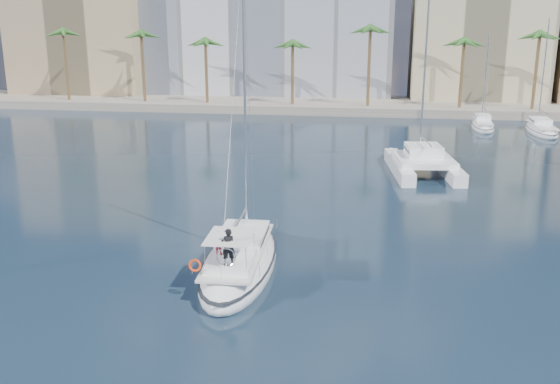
# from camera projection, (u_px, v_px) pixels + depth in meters

# --- Properties ---
(ground) EXTENTS (160.00, 160.00, 0.00)m
(ground) POSITION_uv_depth(u_px,v_px,m) (253.00, 257.00, 35.77)
(ground) COLOR black
(ground) RESTS_ON ground
(quay) EXTENTS (120.00, 14.00, 1.20)m
(quay) POSITION_uv_depth(u_px,v_px,m) (330.00, 105.00, 93.70)
(quay) COLOR gray
(quay) RESTS_ON ground
(building_modern) EXTENTS (42.00, 16.00, 28.00)m
(building_modern) POSITION_uv_depth(u_px,v_px,m) (265.00, 13.00, 103.25)
(building_modern) COLOR silver
(building_modern) RESTS_ON ground
(building_tan_left) EXTENTS (22.00, 14.00, 22.00)m
(building_tan_left) POSITION_uv_depth(u_px,v_px,m) (85.00, 32.00, 104.57)
(building_tan_left) COLOR tan
(building_tan_left) RESTS_ON ground
(building_beige) EXTENTS (20.00, 14.00, 20.00)m
(building_beige) POSITION_uv_depth(u_px,v_px,m) (478.00, 40.00, 96.57)
(building_beige) COLOR tan
(building_beige) RESTS_ON ground
(palm_left) EXTENTS (3.60, 3.60, 12.30)m
(palm_left) POSITION_uv_depth(u_px,v_px,m) (100.00, 39.00, 92.18)
(palm_left) COLOR brown
(palm_left) RESTS_ON ground
(palm_centre) EXTENTS (3.60, 3.60, 12.30)m
(palm_centre) POSITION_uv_depth(u_px,v_px,m) (330.00, 40.00, 87.29)
(palm_centre) COLOR brown
(palm_centre) RESTS_ON ground
(main_sloop) EXTENTS (4.20, 11.94, 17.53)m
(main_sloop) POSITION_uv_depth(u_px,v_px,m) (240.00, 261.00, 33.74)
(main_sloop) COLOR white
(main_sloop) RESTS_ON ground
(catamaran) EXTENTS (6.59, 11.26, 15.77)m
(catamaran) POSITION_uv_depth(u_px,v_px,m) (423.00, 161.00, 54.99)
(catamaran) COLOR white
(catamaran) RESTS_ON ground
(seagull) EXTENTS (1.20, 0.52, 0.22)m
(seagull) POSITION_uv_depth(u_px,v_px,m) (230.00, 246.00, 36.37)
(seagull) COLOR silver
(seagull) RESTS_ON ground
(moored_yacht_a) EXTENTS (3.37, 9.52, 11.90)m
(moored_yacht_a) POSITION_uv_depth(u_px,v_px,m) (482.00, 128.00, 77.65)
(moored_yacht_a) COLOR white
(moored_yacht_a) RESTS_ON ground
(moored_yacht_b) EXTENTS (3.32, 10.83, 13.72)m
(moored_yacht_b) POSITION_uv_depth(u_px,v_px,m) (541.00, 133.00, 74.81)
(moored_yacht_b) COLOR white
(moored_yacht_b) RESTS_ON ground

